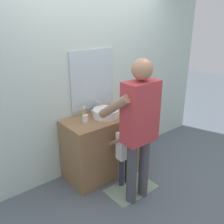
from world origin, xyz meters
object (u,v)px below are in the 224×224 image
Objects in this scene: child_toddler at (124,148)px; toothbrush_cup at (85,118)px; adult_parent at (139,121)px; soap_bottle at (128,106)px.

toothbrush_cup is at bearing 126.55° from child_toddler.
adult_parent is at bearing -100.58° from child_toddler.
child_toddler is 0.53× the size of adult_parent.
toothbrush_cup is at bearing 176.79° from soap_bottle.
child_toddler is 0.57m from adult_parent.
toothbrush_cup is 0.76m from adult_parent.
child_toddler is (0.31, -0.41, -0.37)m from toothbrush_cup.
toothbrush_cup reaches higher than soap_bottle.
child_toddler is at bearing -53.45° from toothbrush_cup.
soap_bottle is 0.18× the size of child_toddler.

